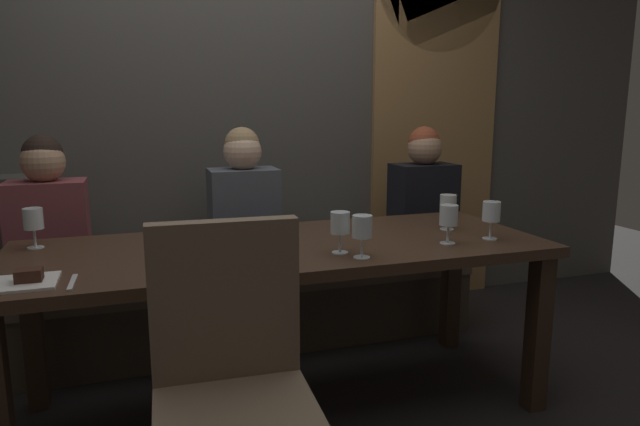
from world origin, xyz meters
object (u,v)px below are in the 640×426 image
Objects in this scene: wine_glass_end_left at (448,205)px; diner_bearded at (244,202)px; diner_far_end at (423,193)px; wine_glass_near_right at (33,221)px; diner_redhead at (48,215)px; chair_near_side at (232,373)px; wine_glass_center_front at (491,213)px; fork_on_table at (72,282)px; wine_glass_end_right at (449,217)px; dessert_plate at (27,280)px; dining_table at (284,264)px; banquette_bench at (252,305)px; wine_glass_near_left at (362,228)px; wine_glass_far_left at (340,224)px; espresso_cup at (243,241)px.

diner_bearded is at bearing 140.15° from wine_glass_end_left.
diner_far_end is 2.07m from wine_glass_near_right.
diner_far_end is at bearing 0.27° from diner_redhead.
wine_glass_end_left is (1.14, 0.75, 0.30)m from chair_near_side.
wine_glass_center_front is 0.96× the size of fork_on_table.
diner_far_end is at bearing 67.17° from wine_glass_end_right.
diner_bearded is 3.95× the size of dessert_plate.
wine_glass_near_right is 0.59m from fork_on_table.
dining_table is 13.41× the size of wine_glass_end_right.
wine_glass_near_right reaches higher than banquette_bench.
wine_glass_near_right is at bearing 109.96° from fork_on_table.
wine_glass_near_left reaches higher than dining_table.
fork_on_table is (-1.44, -0.08, -0.11)m from wine_glass_end_right.
wine_glass_end_left is 1.62m from fork_on_table.
dining_table is 13.41× the size of wine_glass_near_left.
wine_glass_far_left is (1.15, -0.92, 0.06)m from diner_redhead.
diner_redhead is 4.43× the size of wine_glass_end_left.
diner_bearded reaches higher than wine_glass_near_left.
dessert_plate is (-0.92, -0.96, 0.53)m from banquette_bench.
wine_glass_center_front is (0.22, 0.02, 0.00)m from wine_glass_end_right.
wine_glass_end_right is 1.45m from fork_on_table.
diner_redhead reaches higher than wine_glass_far_left.
dessert_plate is at bearing -84.57° from wine_glass_near_right.
wine_glass_near_left is at bearing -167.61° from wine_glass_end_right.
espresso_cup is at bearing -101.03° from diner_bearded.
dessert_plate is 1.12× the size of fork_on_table.
wine_glass_far_left is at bearing -79.39° from banquette_bench.
dining_table is 0.82m from banquette_bench.
wine_glass_near_right is at bearing 162.61° from espresso_cup.
dining_table is 0.85m from fork_on_table.
diner_bearded is (-0.03, 0.02, 0.58)m from banquette_bench.
diner_far_end reaches higher than banquette_bench.
wine_glass_near_right and wine_glass_near_left have the same top height.
wine_glass_near_right is 1.00× the size of wine_glass_end_left.
wine_glass_end_left is 0.28m from wine_glass_end_right.
wine_glass_near_right is at bearing 95.43° from dessert_plate.
wine_glass_end_right is at bearing -120.62° from wine_glass_end_left.
wine_glass_center_front is at bearing -45.43° from diner_bearded.
diner_bearded is at bearing 78.97° from espresso_cup.
dining_table is 0.96m from dessert_plate.
wine_glass_center_front is (-0.17, -0.91, 0.06)m from diner_far_end.
espresso_cup is (-0.39, 0.31, -0.09)m from wine_glass_near_left.
wine_glass_end_left reaches higher than espresso_cup.
wine_glass_near_left is at bearing -24.98° from wine_glass_near_right.
diner_far_end is at bearing 34.45° from dining_table.
diner_bearded reaches higher than wine_glass_end_right.
wine_glass_end_right is at bearing 27.05° from chair_near_side.
wine_glass_far_left is 0.86× the size of dessert_plate.
diner_redhead is at bearing 150.68° from wine_glass_end_right.
wine_glass_near_right is 1.00× the size of wine_glass_far_left.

